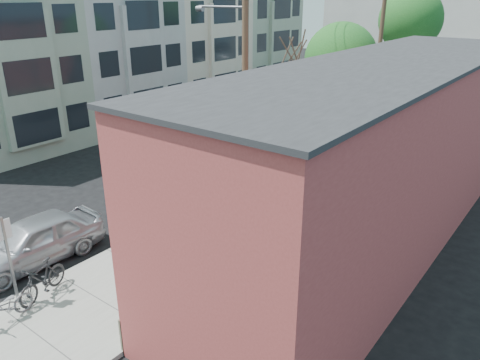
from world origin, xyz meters
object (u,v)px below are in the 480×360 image
Objects in this scene: patio_chair_a at (196,275)px; parked_bike_a at (42,280)px; parking_meter_far at (269,157)px; car_0 at (33,241)px; sign_post at (8,252)px; tree_bare at (288,121)px; cyclist at (233,197)px; parked_bike_b at (3,309)px; patio_chair_b at (146,308)px; patron_green at (191,272)px; tree_leafy_mid at (341,60)px; car_1 at (187,183)px; utility_pole_near at (244,75)px; bus at (340,82)px; car_3 at (303,129)px; parking_meter_near at (152,211)px; patron_grey at (244,218)px; car_4 at (338,114)px; car_2 at (253,152)px.

patio_chair_a is 0.47× the size of parked_bike_a.
parking_meter_far is 0.26× the size of car_0.
tree_bare is at bearing 88.19° from sign_post.
cyclist is at bearing 63.36° from parked_bike_a.
parked_bike_b is (0.22, -14.96, -2.18)m from tree_bare.
patio_chair_a and patio_chair_b have the same top height.
parking_meter_far is 0.83× the size of patron_green.
patio_chair_a is (3.32, -15.94, -4.60)m from tree_leafy_mid.
car_1 is (0.27, 7.34, -0.18)m from car_0.
parking_meter_far is 1.41× the size of patio_chair_b.
utility_pole_near is 21.58m from bus.
sign_post reaches higher than car_3.
cyclist is 24.48m from bus.
sign_post is 19.99m from car_3.
tree_leafy_mid is 12.23m from cyclist.
tree_bare is (0.41, 3.09, -2.61)m from utility_pole_near.
parking_meter_near reaches higher than parked_bike_a.
cyclist is at bearing -109.09° from patron_grey.
parking_meter_near is 5.43m from patio_chair_b.
car_4 is (-5.81, 21.58, -0.23)m from patron_green.
car_2 reaches higher than parked_bike_a.
car_3 reaches higher than parking_meter_near.
sign_post reaches higher than patron_green.
parking_meter_near is at bearing -91.43° from utility_pole_near.
parking_meter_near is (-0.10, 5.55, -0.85)m from sign_post.
patron_grey is at bearing -78.42° from tree_leafy_mid.
patio_chair_a is at bearing 77.53° from patio_chair_b.
tree_bare is at bearing -83.60° from cyclist.
utility_pole_near is at bearing 88.57° from parking_meter_near.
car_1 is at bearing -111.35° from tree_bare.
car_0 is (-1.76, -11.76, -0.16)m from parking_meter_far.
bus is at bearing -79.01° from cyclist.
parking_meter_near and parking_meter_far have the same top height.
car_0 is at bearing -89.44° from car_2.
bus reaches higher than car_1.
patron_grey is at bearing -148.92° from patron_green.
car_3 is (-2.52, 20.59, 0.12)m from parked_bike_b.
car_2 is at bearing 81.42° from parked_bike_a.
tree_leafy_mid reaches higher than bus.
tree_bare reaches higher than parked_bike_b.
tree_leafy_mid reaches higher than parking_meter_near.
parking_meter_far is 10.73m from patron_green.
car_2 is (-5.30, 12.36, 0.17)m from patio_chair_b.
car_4 is at bearing 87.69° from car_3.
car_0 is at bearing -89.51° from car_1.
sign_post reaches higher than car_1.
parking_meter_near is 14.43m from car_3.
cyclist reaches higher than parked_bike_b.
car_2 is (0.03, 5.07, 0.13)m from car_1.
patio_chair_a is 22.03m from car_4.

